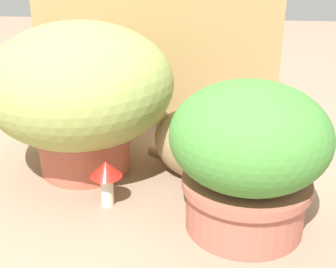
# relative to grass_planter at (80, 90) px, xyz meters

# --- Properties ---
(ground_plane) EXTENTS (6.00, 6.00, 0.00)m
(ground_plane) POSITION_rel_grass_planter_xyz_m (0.21, -0.17, -0.27)
(ground_plane) COLOR gray
(cardboard_backdrop) EXTENTS (0.94, 0.03, 0.93)m
(cardboard_backdrop) POSITION_rel_grass_planter_xyz_m (0.20, 0.40, 0.19)
(cardboard_backdrop) COLOR tan
(cardboard_backdrop) RESTS_ON ground
(grass_planter) EXTENTS (0.59, 0.59, 0.49)m
(grass_planter) POSITION_rel_grass_planter_xyz_m (0.00, 0.00, 0.00)
(grass_planter) COLOR #BE5E47
(grass_planter) RESTS_ON ground
(leafy_planter) EXTENTS (0.41, 0.41, 0.40)m
(leafy_planter) POSITION_rel_grass_planter_xyz_m (0.50, -0.29, -0.06)
(leafy_planter) COLOR #B56552
(leafy_planter) RESTS_ON ground
(cat) EXTENTS (0.32, 0.32, 0.32)m
(cat) POSITION_rel_grass_planter_xyz_m (0.36, -0.03, -0.15)
(cat) COLOR tan
(cat) RESTS_ON ground
(mushroom_ornament_red) EXTENTS (0.09, 0.09, 0.14)m
(mushroom_ornament_red) POSITION_rel_grass_planter_xyz_m (0.12, -0.22, -0.17)
(mushroom_ornament_red) COLOR silver
(mushroom_ornament_red) RESTS_ON ground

